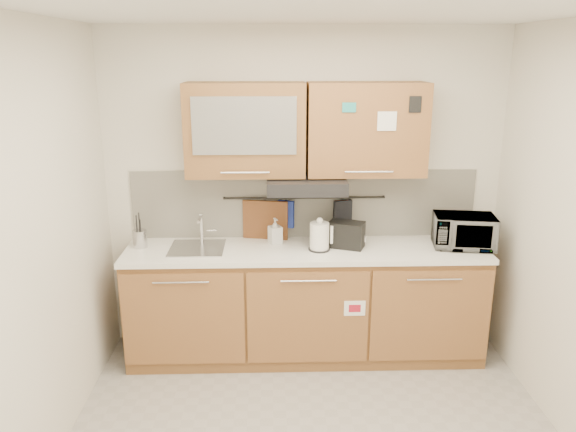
{
  "coord_description": "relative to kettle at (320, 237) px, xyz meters",
  "views": [
    {
      "loc": [
        -0.27,
        -2.95,
        2.39
      ],
      "look_at": [
        -0.14,
        1.05,
        1.22
      ],
      "focal_mm": 35.0,
      "sensor_mm": 36.0,
      "label": 1
    }
  ],
  "objects": [
    {
      "name": "cutting_board",
      "position": [
        -0.42,
        0.29,
        -0.01
      ],
      "size": [
        0.37,
        0.1,
        0.46
      ],
      "primitive_type": "cube",
      "rotation": [
        0.0,
        0.0,
        -0.2
      ],
      "color": "brown",
      "rests_on": "utensil_rail"
    },
    {
      "name": "base_cabinet",
      "position": [
        -0.1,
        0.04,
        -0.62
      ],
      "size": [
        2.8,
        0.64,
        0.88
      ],
      "color": "olive",
      "rests_on": "floor"
    },
    {
      "name": "microwave",
      "position": [
        1.13,
        0.04,
        0.02
      ],
      "size": [
        0.5,
        0.38,
        0.26
      ],
      "primitive_type": "imported",
      "rotation": [
        0.0,
        0.0,
        -0.15
      ],
      "color": "#999999",
      "rests_on": "countertop"
    },
    {
      "name": "utensil_crock",
      "position": [
        -1.4,
        0.1,
        -0.03
      ],
      "size": [
        0.12,
        0.12,
        0.28
      ],
      "rotation": [
        0.0,
        0.0,
        -0.05
      ],
      "color": "#BBBBC0",
      "rests_on": "countertop"
    },
    {
      "name": "kettle",
      "position": [
        0.0,
        0.0,
        0.0
      ],
      "size": [
        0.19,
        0.17,
        0.26
      ],
      "rotation": [
        0.0,
        0.0,
        0.11
      ],
      "color": "white",
      "rests_on": "countertop"
    },
    {
      "name": "range_hood",
      "position": [
        -0.1,
        0.1,
        0.4
      ],
      "size": [
        0.6,
        0.46,
        0.1
      ],
      "primitive_type": "cube",
      "color": "black",
      "rests_on": "upper_cabinets"
    },
    {
      "name": "toaster",
      "position": [
        0.22,
        0.06,
        0.0
      ],
      "size": [
        0.31,
        0.25,
        0.2
      ],
      "rotation": [
        0.0,
        0.0,
        -0.37
      ],
      "color": "black",
      "rests_on": "countertop"
    },
    {
      "name": "dark_pouch",
      "position": [
        0.21,
        0.29,
        0.1
      ],
      "size": [
        0.16,
        0.08,
        0.24
      ],
      "primitive_type": "cube",
      "rotation": [
        0.0,
        0.0,
        0.27
      ],
      "color": "black",
      "rests_on": "utensil_rail"
    },
    {
      "name": "oven_mitt",
      "position": [
        -0.25,
        0.29,
        0.1
      ],
      "size": [
        0.14,
        0.08,
        0.22
      ],
      "primitive_type": "cube",
      "rotation": [
        0.0,
        0.0,
        -0.39
      ],
      "color": "navy",
      "rests_on": "utensil_rail"
    },
    {
      "name": "pot_holder",
      "position": [
        0.2,
        0.29,
        0.14
      ],
      "size": [
        0.12,
        0.05,
        0.15
      ],
      "primitive_type": "cube",
      "rotation": [
        0.0,
        0.0,
        0.23
      ],
      "color": "red",
      "rests_on": "utensil_rail"
    },
    {
      "name": "backsplash",
      "position": [
        -0.1,
        0.34,
        0.18
      ],
      "size": [
        2.8,
        0.02,
        0.56
      ],
      "primitive_type": "cube",
      "color": "silver",
      "rests_on": "countertop"
    },
    {
      "name": "wall_left",
      "position": [
        -1.7,
        -1.15,
        0.28
      ],
      "size": [
        0.0,
        3.0,
        3.0
      ],
      "primitive_type": "plane",
      "rotation": [
        1.57,
        0.0,
        1.57
      ],
      "color": "silver",
      "rests_on": "ground"
    },
    {
      "name": "soap_bottle",
      "position": [
        -0.34,
        0.17,
        -0.0
      ],
      "size": [
        0.12,
        0.12,
        0.21
      ],
      "primitive_type": "imported",
      "rotation": [
        0.0,
        0.0,
        0.41
      ],
      "color": "#999999",
      "rests_on": "countertop"
    },
    {
      "name": "sink",
      "position": [
        -0.95,
        0.06,
        -0.1
      ],
      "size": [
        0.42,
        0.4,
        0.26
      ],
      "color": "silver",
      "rests_on": "countertop"
    },
    {
      "name": "ceiling",
      "position": [
        -0.1,
        -1.15,
        1.58
      ],
      "size": [
        3.2,
        3.2,
        0.0
      ],
      "primitive_type": "plane",
      "rotation": [
        3.14,
        0.0,
        0.0
      ],
      "color": "white",
      "rests_on": "wall_back"
    },
    {
      "name": "wall_back",
      "position": [
        -0.1,
        0.35,
        0.28
      ],
      "size": [
        3.2,
        0.0,
        3.2
      ],
      "primitive_type": "plane",
      "rotation": [
        1.57,
        0.0,
        0.0
      ],
      "color": "silver",
      "rests_on": "ground"
    },
    {
      "name": "utensil_rail",
      "position": [
        -0.1,
        0.3,
        0.24
      ],
      "size": [
        1.3,
        0.02,
        0.02
      ],
      "primitive_type": "cylinder",
      "rotation": [
        0.0,
        1.57,
        0.0
      ],
      "color": "black",
      "rests_on": "backsplash"
    },
    {
      "name": "countertop",
      "position": [
        -0.1,
        0.04,
        -0.12
      ],
      "size": [
        2.82,
        0.62,
        0.04
      ],
      "primitive_type": "cube",
      "color": "white",
      "rests_on": "base_cabinet"
    },
    {
      "name": "upper_cabinets",
      "position": [
        -0.11,
        0.17,
        0.81
      ],
      "size": [
        1.82,
        0.37,
        0.7
      ],
      "color": "olive",
      "rests_on": "wall_back"
    }
  ]
}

